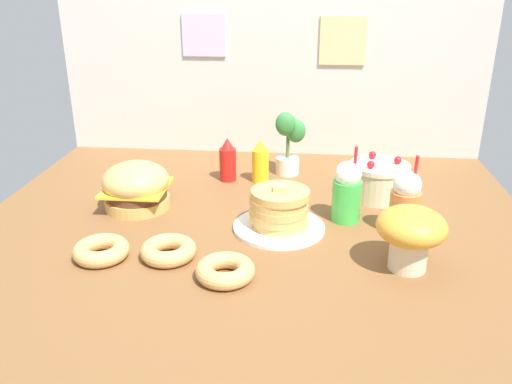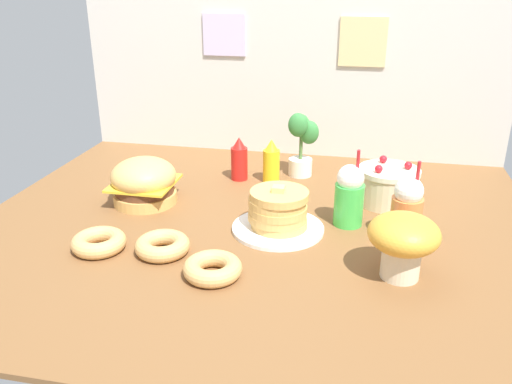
{
  "view_description": "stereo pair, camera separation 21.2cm",
  "coord_description": "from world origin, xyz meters",
  "px_view_note": "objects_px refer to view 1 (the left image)",
  "views": [
    {
      "loc": [
        0.2,
        -1.94,
        0.96
      ],
      "look_at": [
        0.01,
        0.01,
        0.15
      ],
      "focal_mm": 37.14,
      "sensor_mm": 36.0,
      "label": 1
    },
    {
      "loc": [
        0.41,
        -1.91,
        0.96
      ],
      "look_at": [
        0.01,
        0.01,
        0.15
      ],
      "focal_mm": 37.14,
      "sensor_mm": 36.0,
      "label": 2
    }
  ],
  "objects_px": {
    "cream_soda_cup": "(347,192)",
    "pancake_stack": "(279,212)",
    "ketchup_bottle": "(228,161)",
    "donut_chocolate": "(168,250)",
    "donut_pink_glaze": "(101,250)",
    "mushroom_stool": "(411,232)",
    "layer_cake": "(379,180)",
    "burger": "(136,186)",
    "mustard_bottle": "(260,162)",
    "orange_float_cup": "(405,203)",
    "potted_plant": "(289,141)",
    "donut_vanilla": "(225,270)"
  },
  "relations": [
    {
      "from": "pancake_stack",
      "to": "ketchup_bottle",
      "type": "distance_m",
      "value": 0.6
    },
    {
      "from": "orange_float_cup",
      "to": "layer_cake",
      "type": "bearing_deg",
      "value": 99.36
    },
    {
      "from": "donut_vanilla",
      "to": "donut_pink_glaze",
      "type": "bearing_deg",
      "value": 168.57
    },
    {
      "from": "pancake_stack",
      "to": "donut_pink_glaze",
      "type": "xyz_separation_m",
      "value": [
        -0.63,
        -0.3,
        -0.04
      ]
    },
    {
      "from": "ketchup_bottle",
      "to": "mustard_bottle",
      "type": "height_order",
      "value": "same"
    },
    {
      "from": "cream_soda_cup",
      "to": "donut_vanilla",
      "type": "height_order",
      "value": "cream_soda_cup"
    },
    {
      "from": "donut_chocolate",
      "to": "mushroom_stool",
      "type": "height_order",
      "value": "mushroom_stool"
    },
    {
      "from": "cream_soda_cup",
      "to": "mushroom_stool",
      "type": "height_order",
      "value": "cream_soda_cup"
    },
    {
      "from": "mushroom_stool",
      "to": "layer_cake",
      "type": "bearing_deg",
      "value": 92.76
    },
    {
      "from": "layer_cake",
      "to": "mustard_bottle",
      "type": "bearing_deg",
      "value": 164.7
    },
    {
      "from": "mustard_bottle",
      "to": "mushroom_stool",
      "type": "relative_size",
      "value": 0.91
    },
    {
      "from": "mustard_bottle",
      "to": "donut_pink_glaze",
      "type": "distance_m",
      "value": 0.97
    },
    {
      "from": "layer_cake",
      "to": "donut_chocolate",
      "type": "bearing_deg",
      "value": -141.77
    },
    {
      "from": "mustard_bottle",
      "to": "donut_vanilla",
      "type": "distance_m",
      "value": 0.92
    },
    {
      "from": "layer_cake",
      "to": "potted_plant",
      "type": "distance_m",
      "value": 0.51
    },
    {
      "from": "orange_float_cup",
      "to": "potted_plant",
      "type": "bearing_deg",
      "value": 127.5
    },
    {
      "from": "cream_soda_cup",
      "to": "pancake_stack",
      "type": "bearing_deg",
      "value": -157.67
    },
    {
      "from": "burger",
      "to": "mushroom_stool",
      "type": "bearing_deg",
      "value": -20.92
    },
    {
      "from": "ketchup_bottle",
      "to": "donut_vanilla",
      "type": "relative_size",
      "value": 1.08
    },
    {
      "from": "cream_soda_cup",
      "to": "potted_plant",
      "type": "distance_m",
      "value": 0.6
    },
    {
      "from": "potted_plant",
      "to": "mushroom_stool",
      "type": "bearing_deg",
      "value": -63.45
    },
    {
      "from": "ketchup_bottle",
      "to": "mushroom_stool",
      "type": "relative_size",
      "value": 0.91
    },
    {
      "from": "pancake_stack",
      "to": "layer_cake",
      "type": "height_order",
      "value": "layer_cake"
    },
    {
      "from": "donut_chocolate",
      "to": "donut_vanilla",
      "type": "relative_size",
      "value": 1.0
    },
    {
      "from": "burger",
      "to": "mustard_bottle",
      "type": "distance_m",
      "value": 0.63
    },
    {
      "from": "burger",
      "to": "donut_vanilla",
      "type": "distance_m",
      "value": 0.73
    },
    {
      "from": "mustard_bottle",
      "to": "cream_soda_cup",
      "type": "relative_size",
      "value": 0.67
    },
    {
      "from": "cream_soda_cup",
      "to": "donut_pink_glaze",
      "type": "height_order",
      "value": "cream_soda_cup"
    },
    {
      "from": "donut_pink_glaze",
      "to": "mushroom_stool",
      "type": "bearing_deg",
      "value": 1.76
    },
    {
      "from": "donut_pink_glaze",
      "to": "potted_plant",
      "type": "distance_m",
      "value": 1.15
    },
    {
      "from": "cream_soda_cup",
      "to": "burger",
      "type": "bearing_deg",
      "value": 177.38
    },
    {
      "from": "layer_cake",
      "to": "donut_pink_glaze",
      "type": "xyz_separation_m",
      "value": [
        -1.06,
        -0.67,
        -0.05
      ]
    },
    {
      "from": "pancake_stack",
      "to": "donut_chocolate",
      "type": "height_order",
      "value": "pancake_stack"
    },
    {
      "from": "ketchup_bottle",
      "to": "mushroom_stool",
      "type": "xyz_separation_m",
      "value": [
        0.75,
        -0.79,
        0.04
      ]
    },
    {
      "from": "layer_cake",
      "to": "ketchup_bottle",
      "type": "bearing_deg",
      "value": 167.83
    },
    {
      "from": "ketchup_bottle",
      "to": "donut_chocolate",
      "type": "height_order",
      "value": "ketchup_bottle"
    },
    {
      "from": "layer_cake",
      "to": "donut_vanilla",
      "type": "bearing_deg",
      "value": -127.81
    },
    {
      "from": "donut_pink_glaze",
      "to": "potted_plant",
      "type": "xyz_separation_m",
      "value": [
        0.64,
        0.94,
        0.15
      ]
    },
    {
      "from": "mustard_bottle",
      "to": "donut_pink_glaze",
      "type": "relative_size",
      "value": 1.08
    },
    {
      "from": "burger",
      "to": "mushroom_stool",
      "type": "height_order",
      "value": "mushroom_stool"
    },
    {
      "from": "cream_soda_cup",
      "to": "orange_float_cup",
      "type": "bearing_deg",
      "value": -23.71
    },
    {
      "from": "pancake_stack",
      "to": "mushroom_stool",
      "type": "height_order",
      "value": "mushroom_stool"
    },
    {
      "from": "layer_cake",
      "to": "mushroom_stool",
      "type": "xyz_separation_m",
      "value": [
        0.03,
        -0.64,
        0.06
      ]
    },
    {
      "from": "layer_cake",
      "to": "donut_pink_glaze",
      "type": "distance_m",
      "value": 1.25
    },
    {
      "from": "donut_pink_glaze",
      "to": "burger",
      "type": "bearing_deg",
      "value": 90.68
    },
    {
      "from": "pancake_stack",
      "to": "donut_vanilla",
      "type": "height_order",
      "value": "pancake_stack"
    },
    {
      "from": "burger",
      "to": "cream_soda_cup",
      "type": "bearing_deg",
      "value": -2.62
    },
    {
      "from": "orange_float_cup",
      "to": "donut_vanilla",
      "type": "distance_m",
      "value": 0.77
    },
    {
      "from": "layer_cake",
      "to": "mushroom_stool",
      "type": "height_order",
      "value": "mushroom_stool"
    },
    {
      "from": "mustard_bottle",
      "to": "donut_chocolate",
      "type": "relative_size",
      "value": 1.08
    }
  ]
}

